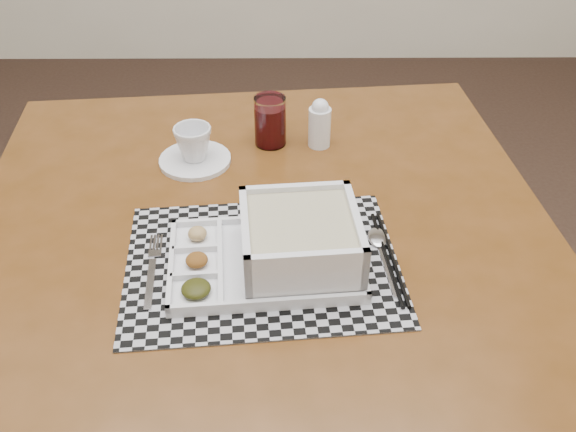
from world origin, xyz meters
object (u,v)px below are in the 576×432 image
Objects in this scene: juice_glass at (270,123)px; creamer_bottle at (320,124)px; dining_table at (263,259)px; serving_tray at (291,246)px; cup at (193,143)px.

creamer_bottle reaches higher than juice_glass.
creamer_bottle reaches higher than dining_table.
dining_table is 3.44× the size of serving_tray.
serving_tray is 0.40m from juice_glass.
creamer_bottle is at bearing 80.55° from serving_tray.
juice_glass is at bearing 175.55° from creamer_bottle.
serving_tray reaches higher than cup.
serving_tray is at bearing -65.03° from dining_table.
creamer_bottle is at bearing 4.37° from cup.
serving_tray is at bearing -84.26° from juice_glass.
creamer_bottle is at bearing 67.24° from dining_table.
creamer_bottle reaches higher than serving_tray.
creamer_bottle is (0.12, 0.28, 0.14)m from dining_table.
juice_glass is 0.11m from creamer_bottle.
serving_tray is 3.07× the size of creamer_bottle.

